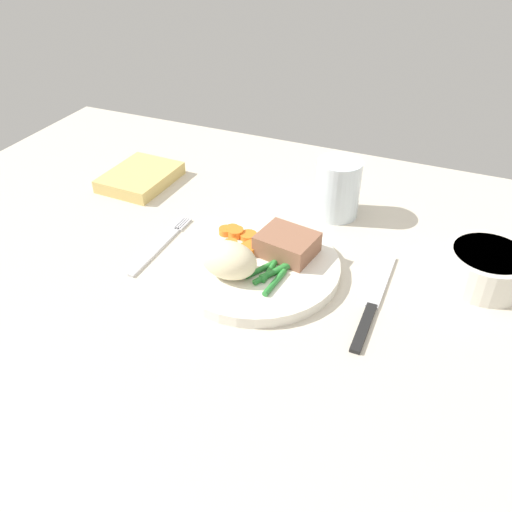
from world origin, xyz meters
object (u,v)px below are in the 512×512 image
object	(u,v)px
water_glass	(337,192)
napkin	(140,177)
dinner_plate	(256,266)
knife	(373,302)
salad_bowl	(487,266)
meat_portion	(287,244)
fork	(160,246)

from	to	relation	value
water_glass	napkin	distance (cm)	35.47
dinner_plate	knife	distance (cm)	16.69
salad_bowl	napkin	distance (cm)	58.94
dinner_plate	water_glass	world-z (taller)	water_glass
knife	napkin	xyz separation A→B (cm)	(-45.95, 16.10, 0.92)
meat_portion	dinner_plate	bearing A→B (deg)	-130.60
dinner_plate	fork	xyz separation A→B (cm)	(-15.42, -0.26, -0.60)
water_glass	salad_bowl	distance (cm)	25.25
napkin	knife	bearing A→B (deg)	-19.31
salad_bowl	knife	bearing A→B (deg)	-141.16
dinner_plate	knife	size ratio (longest dim) A/B	1.14
fork	knife	bearing A→B (deg)	-1.25
meat_portion	water_glass	bearing A→B (deg)	79.94
salad_bowl	dinner_plate	bearing A→B (deg)	-161.33
fork	knife	distance (cm)	32.10
meat_portion	knife	distance (cm)	14.40
knife	salad_bowl	distance (cm)	16.46
water_glass	salad_bowl	size ratio (longest dim) A/B	0.83
fork	napkin	bearing A→B (deg)	129.55
knife	salad_bowl	world-z (taller)	salad_bowl
fork	meat_portion	bearing A→B (deg)	10.76
meat_portion	salad_bowl	bearing A→B (deg)	13.39
dinner_plate	napkin	distance (cm)	33.27
meat_portion	napkin	xyz separation A→B (cm)	(-32.43, 12.14, -2.00)
water_glass	salad_bowl	xyz separation A→B (cm)	(23.44, -9.29, -1.36)
dinner_plate	water_glass	size ratio (longest dim) A/B	2.48
fork	salad_bowl	size ratio (longest dim) A/B	1.47
water_glass	napkin	world-z (taller)	water_glass
water_glass	salad_bowl	bearing A→B (deg)	-21.61
meat_portion	fork	xyz separation A→B (cm)	(-18.57, -3.94, -2.92)
meat_portion	fork	bearing A→B (deg)	-168.03
meat_portion	napkin	distance (cm)	34.68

